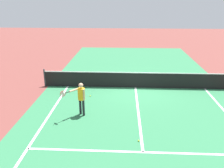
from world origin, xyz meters
TOP-DOWN VIEW (x-y plane):
  - ground_plane at (0.00, 0.00)m, footprint 60.00×60.00m
  - court_surface_inbounds at (0.00, 0.00)m, footprint 10.62×24.40m
  - line_sideline_left at (-4.11, -5.95)m, footprint 0.10×11.89m
  - line_service_near at (0.00, -6.40)m, footprint 8.22×0.10m
  - line_center_service at (0.00, -3.20)m, footprint 0.10×6.40m
  - net at (0.00, 0.00)m, footprint 11.09×0.09m
  - player_near at (-2.62, -3.69)m, footprint 0.96×0.83m
  - tennis_ball_near_net at (-2.54, -1.49)m, footprint 0.07×0.07m
  - tennis_ball_mid_court at (-0.12, -5.74)m, footprint 0.07×0.07m

SIDE VIEW (x-z plane):
  - ground_plane at x=0.00m, z-range 0.00..0.00m
  - court_surface_inbounds at x=0.00m, z-range 0.00..0.00m
  - line_sideline_left at x=-4.11m, z-range 0.00..0.01m
  - line_service_near at x=0.00m, z-range 0.00..0.01m
  - line_center_service at x=0.00m, z-range 0.00..0.01m
  - tennis_ball_near_net at x=-2.54m, z-range 0.00..0.07m
  - tennis_ball_mid_court at x=-0.12m, z-range 0.00..0.07m
  - net at x=0.00m, z-range -0.04..1.03m
  - player_near at x=-2.62m, z-range 0.18..1.73m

